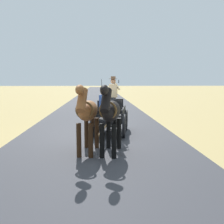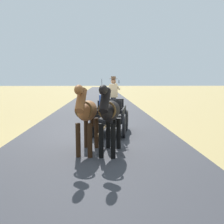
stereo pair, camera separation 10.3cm
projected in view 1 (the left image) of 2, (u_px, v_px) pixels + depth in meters
The scene contains 5 objects.
ground_plane at pixel (98, 134), 10.67m from camera, with size 200.00×200.00×0.00m, color tan.
road_surface at pixel (98, 134), 10.67m from camera, with size 6.71×160.00×0.01m, color #38383D.
horse_drawn_carriage at pixel (110, 115), 10.73m from camera, with size 1.79×4.51×2.50m.
horse_near_side at pixel (110, 113), 7.64m from camera, with size 0.88×2.15×2.21m.
horse_off_side at pixel (87, 112), 7.72m from camera, with size 0.80×2.15×2.21m.
Camera 1 is at (-0.09, 10.47, 2.32)m, focal length 39.29 mm.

